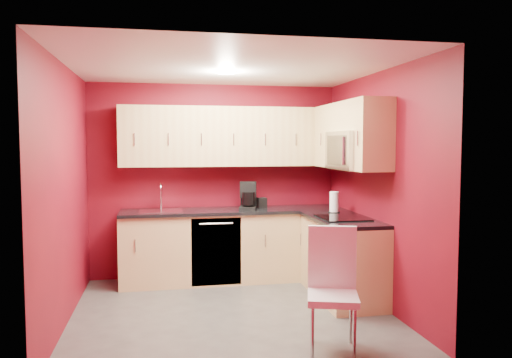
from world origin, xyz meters
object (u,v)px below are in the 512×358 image
object	(u,v)px
napkin_holder	(261,203)
dining_chair	(333,290)
sink	(161,208)
microwave	(353,150)
coffee_maker	(248,196)
paper_towel	(334,202)

from	to	relation	value
napkin_holder	dining_chair	world-z (taller)	napkin_holder
sink	napkin_holder	size ratio (longest dim) A/B	4.14
sink	napkin_holder	bearing A→B (deg)	4.17
microwave	napkin_holder	bearing A→B (deg)	126.47
microwave	dining_chair	world-z (taller)	microwave
sink	coffee_maker	bearing A→B (deg)	-2.23
microwave	coffee_maker	xyz separation A→B (m)	(-1.01, 0.96, -0.58)
sink	napkin_holder	distance (m)	1.29
coffee_maker	microwave	bearing A→B (deg)	-28.88
coffee_maker	paper_towel	xyz separation A→B (m)	(0.96, -0.51, -0.05)
sink	paper_towel	world-z (taller)	sink
paper_towel	coffee_maker	bearing A→B (deg)	152.29
napkin_holder	microwave	bearing A→B (deg)	-53.53
microwave	paper_towel	distance (m)	0.78
coffee_maker	paper_towel	world-z (taller)	coffee_maker
napkin_holder	dining_chair	distance (m)	2.47
paper_towel	dining_chair	size ratio (longest dim) A/B	0.24
napkin_holder	paper_towel	world-z (taller)	paper_towel
napkin_holder	paper_towel	bearing A→B (deg)	-40.15
coffee_maker	napkin_holder	bearing A→B (deg)	48.34
napkin_holder	coffee_maker	bearing A→B (deg)	-146.25
microwave	coffee_maker	size ratio (longest dim) A/B	2.22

